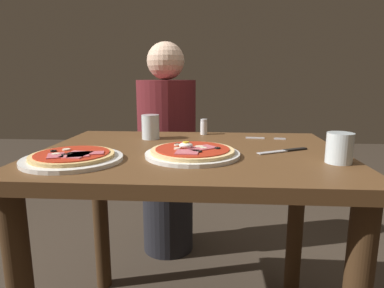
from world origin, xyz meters
TOP-DOWN VIEW (x-y plane):
  - dining_table at (0.00, 0.00)m, footprint 1.02×0.75m
  - pizza_foreground at (0.01, -0.09)m, footprint 0.30×0.30m
  - pizza_across_left at (-0.34, -0.18)m, footprint 0.29×0.29m
  - water_glass_near at (0.44, -0.14)m, footprint 0.08×0.08m
  - water_glass_far at (-0.18, 0.20)m, footprint 0.07×0.07m
  - fork at (0.27, 0.23)m, footprint 0.16×0.03m
  - knife at (0.32, 0.00)m, footprint 0.18×0.11m
  - salt_shaker at (0.03, 0.32)m, footprint 0.03×0.03m
  - diner_person at (-0.19, 0.69)m, footprint 0.32×0.32m

SIDE VIEW (x-z plane):
  - diner_person at x=-0.19m, z-range -0.03..1.15m
  - dining_table at x=0.00m, z-range 0.24..0.99m
  - fork at x=0.27m, z-range 0.75..0.76m
  - knife at x=0.32m, z-range 0.75..0.76m
  - pizza_across_left at x=-0.34m, z-range 0.75..0.78m
  - pizza_foreground at x=0.01m, z-range 0.74..0.79m
  - salt_shaker at x=0.03m, z-range 0.75..0.82m
  - water_glass_near at x=0.44m, z-range 0.74..0.83m
  - water_glass_far at x=-0.18m, z-range 0.74..0.84m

